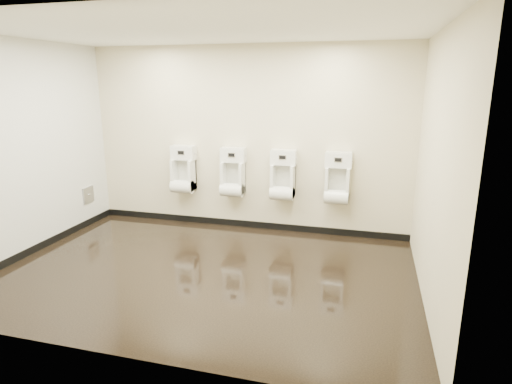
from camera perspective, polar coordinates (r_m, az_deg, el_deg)
ground at (r=5.37m, az=-6.71°, el=-10.51°), size 5.00×3.50×0.00m
ceiling at (r=4.90m, az=-7.74°, el=20.68°), size 5.00×3.50×0.00m
back_wall at (r=6.58m, az=-1.41°, el=6.98°), size 5.00×0.02×2.80m
front_wall at (r=3.43m, az=-18.23°, el=-0.82°), size 5.00×0.02×2.80m
left_wall at (r=6.32m, az=-28.75°, el=4.89°), size 0.02×3.50×2.80m
right_wall at (r=4.63m, az=22.85°, el=2.62°), size 0.02×3.50×2.80m
tile_overlay_left at (r=6.32m, az=-28.72°, el=4.89°), size 0.01×3.50×2.80m
skirting_back at (r=6.88m, az=-1.37°, el=-4.25°), size 5.00×0.02×0.10m
skirting_left at (r=6.64m, az=-27.26°, el=-6.65°), size 0.02×3.50×0.10m
access_panel at (r=7.38m, az=-21.47°, el=-0.33°), size 0.04×0.25×0.25m
urinal_0 at (r=6.90m, az=-9.68°, el=2.53°), size 0.39×0.30×0.73m
urinal_1 at (r=6.60m, az=-3.10°, el=2.17°), size 0.39×0.30×0.73m
urinal_2 at (r=6.40m, az=3.60°, el=1.77°), size 0.39×0.30×0.73m
urinal_3 at (r=6.30m, az=10.80°, el=1.32°), size 0.39×0.30×0.73m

